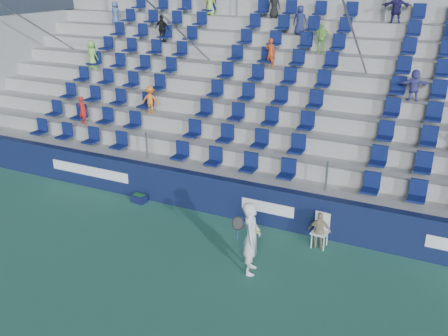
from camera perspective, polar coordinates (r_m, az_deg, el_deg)
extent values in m
plane|color=#2D6A53|center=(13.04, -6.25, -10.97)|extent=(70.00, 70.00, 0.00)
cube|color=#10193E|center=(15.17, -0.11, -3.30)|extent=(24.00, 0.30, 1.20)
cube|color=white|center=(17.63, -15.14, -0.34)|extent=(3.20, 0.02, 0.34)
cube|color=white|center=(14.50, 4.98, -4.54)|extent=(1.60, 0.02, 0.34)
cube|color=#A1A19C|center=(15.64, 0.81, -2.49)|extent=(24.00, 0.85, 1.20)
cube|color=#A1A19C|center=(16.25, 2.08, -0.58)|extent=(24.00, 0.85, 1.70)
cube|color=#A1A19C|center=(16.89, 3.25, 1.19)|extent=(24.00, 0.85, 2.20)
cube|color=#A1A19C|center=(17.55, 4.34, 2.84)|extent=(24.00, 0.85, 2.70)
cube|color=#A1A19C|center=(18.23, 5.35, 4.36)|extent=(24.00, 0.85, 3.20)
cube|color=#A1A19C|center=(18.93, 6.29, 5.76)|extent=(24.00, 0.85, 3.70)
cube|color=#A1A19C|center=(19.64, 7.17, 7.07)|extent=(24.00, 0.85, 4.20)
cube|color=#A1A19C|center=(20.36, 7.99, 8.28)|extent=(24.00, 0.85, 4.70)
cube|color=#A1A19C|center=(21.10, 8.75, 9.41)|extent=(24.00, 0.85, 5.20)
cube|color=#A1A19C|center=(21.64, 9.38, 11.03)|extent=(24.00, 0.50, 6.20)
cube|color=#A1A19C|center=(24.59, -21.77, 9.88)|extent=(0.30, 7.65, 5.20)
cube|color=#0C174A|center=(15.28, 0.83, 0.76)|extent=(16.05, 0.50, 0.70)
cube|color=#0C174A|center=(15.84, 2.14, 3.44)|extent=(16.05, 0.50, 0.70)
cube|color=#0C174A|center=(16.44, 3.36, 5.93)|extent=(16.05, 0.50, 0.70)
cube|color=#0C174A|center=(17.08, 4.50, 8.24)|extent=(16.05, 0.50, 0.70)
cube|color=#0C174A|center=(17.75, 5.57, 10.37)|extent=(16.05, 0.50, 0.70)
cube|color=#0C174A|center=(18.45, 6.57, 12.34)|extent=(16.05, 0.50, 0.70)
cube|color=#0C174A|center=(19.17, 7.51, 14.17)|extent=(16.05, 0.50, 0.70)
cube|color=#0C174A|center=(19.92, 8.40, 15.85)|extent=(16.05, 0.50, 0.70)
cube|color=#0C174A|center=(20.68, 9.24, 17.41)|extent=(16.05, 0.50, 0.70)
cylinder|color=gray|center=(18.84, -3.16, 13.57)|extent=(0.06, 7.68, 4.55)
cylinder|color=gray|center=(16.83, 15.49, 11.85)|extent=(0.06, 7.68, 4.55)
cylinder|color=gray|center=(22.88, -18.75, 13.95)|extent=(0.06, 7.68, 4.55)
imported|color=#95BB4B|center=(22.18, -1.58, 18.50)|extent=(0.62, 0.48, 1.13)
imported|color=#1F1A4F|center=(19.90, 19.13, 17.03)|extent=(1.12, 0.63, 1.15)
imported|color=#444496|center=(16.68, 20.92, 8.83)|extent=(0.96, 0.56, 0.99)
imported|color=#7AB849|center=(21.63, -14.84, 12.41)|extent=(0.61, 0.45, 1.14)
imported|color=#AD3917|center=(18.51, 5.34, 12.96)|extent=(0.40, 0.28, 1.04)
imported|color=#89CB51|center=(18.75, 11.13, 14.40)|extent=(0.66, 0.33, 1.10)
imported|color=#B11D17|center=(19.11, -15.87, 6.37)|extent=(0.42, 0.31, 1.04)
imported|color=#1A2250|center=(19.82, 8.68, 16.36)|extent=(0.57, 0.41, 1.08)
imported|color=#3F598A|center=(23.82, -12.31, 16.91)|extent=(0.54, 0.39, 1.01)
imported|color=black|center=(21.47, -7.09, 15.53)|extent=(0.65, 0.28, 1.10)
imported|color=black|center=(21.03, 5.76, 18.04)|extent=(0.56, 0.46, 1.00)
imported|color=orange|center=(18.18, -8.41, 7.73)|extent=(0.70, 0.52, 0.98)
imported|color=silver|center=(12.26, 3.13, -7.98)|extent=(0.62, 0.79, 1.89)
cylinder|color=navy|center=(12.07, 1.57, -7.61)|extent=(0.03, 0.03, 0.28)
torus|color=black|center=(11.93, 1.59, -6.35)|extent=(0.30, 0.17, 0.28)
plane|color=#262626|center=(11.93, 1.59, -6.35)|extent=(0.30, 0.16, 0.29)
sphere|color=gold|center=(11.87, 3.90, -7.35)|extent=(0.07, 0.07, 0.07)
sphere|color=gold|center=(11.90, 4.01, -7.09)|extent=(0.07, 0.07, 0.07)
cube|color=white|center=(13.78, 10.90, -7.24)|extent=(0.45, 0.45, 0.04)
cube|color=white|center=(13.83, 11.20, -5.94)|extent=(0.42, 0.07, 0.52)
cylinder|color=white|center=(13.78, 9.96, -8.25)|extent=(0.03, 0.03, 0.42)
cylinder|color=white|center=(13.71, 11.33, -8.53)|extent=(0.03, 0.03, 0.42)
cylinder|color=white|center=(14.06, 10.35, -7.62)|extent=(0.03, 0.03, 0.42)
cylinder|color=white|center=(14.00, 11.69, -7.88)|extent=(0.03, 0.03, 0.42)
imported|color=tan|center=(13.69, 10.87, -7.03)|extent=(0.63, 0.32, 1.04)
cube|color=#10143B|center=(16.38, -9.67, -3.46)|extent=(0.51, 0.36, 0.26)
cube|color=#1E662D|center=(16.36, -9.69, -3.26)|extent=(0.41, 0.27, 0.16)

